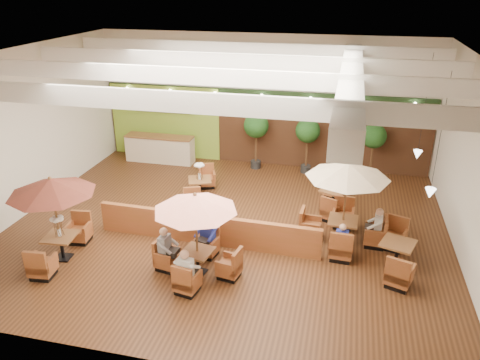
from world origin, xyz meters
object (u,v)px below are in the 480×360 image
(table_0, at_px, (53,198))
(table_1, at_px, (196,219))
(diner_2, at_px, (166,245))
(booth_divider, at_px, (206,229))
(diner_3, at_px, (342,237))
(table_2, at_px, (346,188))
(topiary_2, at_px, (374,138))
(topiary_0, at_px, (256,128))
(service_counter, at_px, (160,149))
(diner_4, at_px, (376,223))
(table_5, at_px, (333,199))
(table_3, at_px, (200,185))
(table_4, at_px, (396,255))
(diner_0, at_px, (186,267))
(topiary_1, at_px, (308,133))
(diner_1, at_px, (207,233))

(table_0, distance_m, table_1, 4.06)
(diner_2, bearing_deg, booth_divider, 162.00)
(diner_3, bearing_deg, table_2, 93.87)
(booth_divider, relative_size, topiary_2, 3.07)
(topiary_0, relative_size, diner_3, 3.41)
(service_counter, height_order, diner_4, diner_4)
(diner_2, bearing_deg, table_0, -81.04)
(topiary_0, bearing_deg, diner_4, -48.49)
(table_5, height_order, topiary_2, topiary_2)
(table_0, xyz_separation_m, table_3, (2.62, 4.88, -1.47))
(topiary_0, bearing_deg, topiary_2, 0.00)
(diner_3, distance_m, diner_4, 1.38)
(table_4, xyz_separation_m, topiary_2, (-0.59, 6.39, 1.32))
(table_4, distance_m, topiary_2, 6.55)
(table_4, distance_m, diner_0, 5.90)
(table_1, relative_size, table_5, 0.94)
(table_0, xyz_separation_m, table_5, (7.47, 5.05, -1.61))
(booth_divider, bearing_deg, diner_2, -111.66)
(table_4, relative_size, table_5, 1.06)
(table_5, bearing_deg, table_0, -122.32)
(booth_divider, relative_size, topiary_1, 3.01)
(table_5, xyz_separation_m, diner_3, (0.38, -3.24, 0.38))
(topiary_2, distance_m, diner_0, 10.11)
(booth_divider, xyz_separation_m, diner_2, (-0.67, -1.56, 0.29))
(table_4, distance_m, diner_1, 5.40)
(diner_4, bearing_deg, topiary_1, 29.40)
(table_0, bearing_deg, service_counter, 85.24)
(topiary_0, xyz_separation_m, diner_1, (-0.01, -7.09, -1.02))
(table_0, relative_size, diner_2, 3.12)
(topiary_0, distance_m, topiary_2, 4.74)
(service_counter, xyz_separation_m, table_3, (2.83, -3.10, -0.09))
(table_2, xyz_separation_m, table_4, (1.53, -1.00, -1.45))
(service_counter, bearing_deg, diner_4, -29.88)
(service_counter, bearing_deg, table_1, -61.35)
(diner_0, bearing_deg, table_4, 33.67)
(diner_2, bearing_deg, topiary_2, 150.17)
(table_2, bearing_deg, table_4, -30.32)
(table_4, distance_m, table_5, 3.78)
(booth_divider, relative_size, diner_2, 8.43)
(table_2, relative_size, diner_3, 3.78)
(table_3, relative_size, topiary_1, 1.11)
(table_0, height_order, table_5, table_0)
(table_0, bearing_deg, topiary_0, 57.38)
(topiary_2, bearing_deg, table_5, -112.93)
(diner_1, bearing_deg, topiary_1, -88.55)
(topiary_1, bearing_deg, topiary_0, 180.00)
(diner_2, relative_size, diner_4, 1.02)
(topiary_2, distance_m, diner_4, 5.47)
(topiary_1, bearing_deg, table_3, -137.25)
(diner_0, xyz_separation_m, diner_4, (4.78, 3.48, -0.01))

